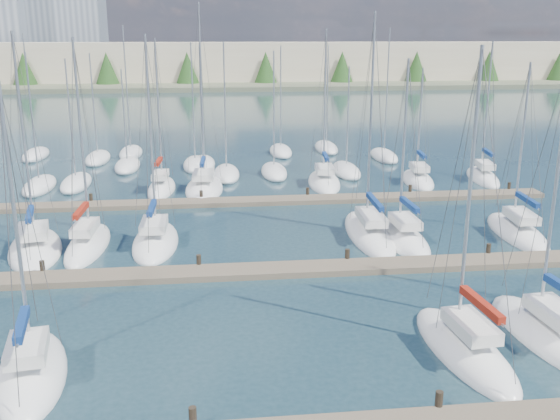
{
  "coord_description": "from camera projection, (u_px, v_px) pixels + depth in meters",
  "views": [
    {
      "loc": [
        -3.17,
        -14.32,
        12.11
      ],
      "look_at": [
        0.0,
        14.0,
        4.0
      ],
      "focal_mm": 40.0,
      "sensor_mm": 36.0,
      "label": 1
    }
  ],
  "objects": [
    {
      "name": "ground",
      "position": [
        237.0,
        138.0,
        74.69
      ],
      "size": [
        400.0,
        400.0,
        0.0
      ],
      "primitive_type": "plane",
      "color": "#233D47",
      "rests_on": "ground"
    },
    {
      "name": "dock_mid",
      "position": [
        276.0,
        270.0,
        32.61
      ],
      "size": [
        44.0,
        1.93,
        1.1
      ],
      "color": "#6B5E4C",
      "rests_on": "ground"
    },
    {
      "name": "dock_far",
      "position": [
        256.0,
        201.0,
        45.99
      ],
      "size": [
        44.0,
        1.93,
        1.1
      ],
      "color": "#6B5E4C",
      "rests_on": "ground"
    },
    {
      "name": "sailboat_d",
      "position": [
        464.0,
        349.0,
        24.41
      ],
      "size": [
        2.93,
        7.67,
        12.46
      ],
      "rotation": [
        0.0,
        0.0,
        0.08
      ],
      "color": "white",
      "rests_on": "ground"
    },
    {
      "name": "sailboat_r",
      "position": [
        483.0,
        177.0,
        53.49
      ],
      "size": [
        3.29,
        7.57,
        12.23
      ],
      "rotation": [
        0.0,
        0.0,
        -0.16
      ],
      "color": "white",
      "rests_on": "ground"
    },
    {
      "name": "sailboat_k",
      "position": [
        369.0,
        233.0,
        38.55
      ],
      "size": [
        2.89,
        9.43,
        14.08
      ],
      "rotation": [
        0.0,
        0.0,
        -0.04
      ],
      "color": "white",
      "rests_on": "ground"
    },
    {
      "name": "sailboat_p",
      "position": [
        324.0,
        182.0,
        51.84
      ],
      "size": [
        3.27,
        7.95,
        13.22
      ],
      "rotation": [
        0.0,
        0.0,
        -0.09
      ],
      "color": "white",
      "rests_on": "ground"
    },
    {
      "name": "sailboat_l",
      "position": [
        402.0,
        238.0,
        37.65
      ],
      "size": [
        2.56,
        7.46,
        11.47
      ],
      "rotation": [
        0.0,
        0.0,
        0.02
      ],
      "color": "white",
      "rests_on": "ground"
    },
    {
      "name": "sailboat_h",
      "position": [
        35.0,
        249.0,
        35.8
      ],
      "size": [
        4.41,
        8.11,
        12.98
      ],
      "rotation": [
        0.0,
        0.0,
        0.2
      ],
      "color": "white",
      "rests_on": "ground"
    },
    {
      "name": "sailboat_j",
      "position": [
        156.0,
        241.0,
        37.0
      ],
      "size": [
        2.73,
        7.58,
        12.82
      ],
      "rotation": [
        0.0,
        0.0,
        -0.01
      ],
      "color": "white",
      "rests_on": "ground"
    },
    {
      "name": "sailboat_o",
      "position": [
        204.0,
        188.0,
        49.8
      ],
      "size": [
        3.34,
        8.24,
        15.1
      ],
      "rotation": [
        0.0,
        0.0,
        -0.05
      ],
      "color": "white",
      "rests_on": "ground"
    },
    {
      "name": "sailboat_c",
      "position": [
        31.0,
        373.0,
        22.68
      ],
      "size": [
        3.5,
        6.92,
        11.36
      ],
      "rotation": [
        0.0,
        0.0,
        0.16
      ],
      "color": "white",
      "rests_on": "ground"
    },
    {
      "name": "sailboat_i",
      "position": [
        88.0,
        244.0,
        36.45
      ],
      "size": [
        2.39,
        7.68,
        12.64
      ],
      "rotation": [
        0.0,
        0.0,
        -0.03
      ],
      "color": "white",
      "rests_on": "ground"
    },
    {
      "name": "sailboat_q",
      "position": [
        418.0,
        180.0,
        52.52
      ],
      "size": [
        3.2,
        6.99,
        10.14
      ],
      "rotation": [
        0.0,
        0.0,
        -0.13
      ],
      "color": "white",
      "rests_on": "ground"
    },
    {
      "name": "sailboat_e",
      "position": [
        547.0,
        334.0,
        25.61
      ],
      "size": [
        2.96,
        7.9,
        12.49
      ],
      "rotation": [
        0.0,
        0.0,
        0.06
      ],
      "color": "white",
      "rests_on": "ground"
    },
    {
      "name": "sailboat_n",
      "position": [
        162.0,
        188.0,
        49.68
      ],
      "size": [
        2.43,
        6.88,
        12.5
      ],
      "rotation": [
        0.0,
        0.0,
        -0.06
      ],
      "color": "white",
      "rests_on": "ground"
    },
    {
      "name": "sailboat_m",
      "position": [
        517.0,
        232.0,
        38.76
      ],
      "size": [
        3.11,
        8.11,
        11.22
      ],
      "rotation": [
        0.0,
        0.0,
        -0.08
      ],
      "color": "white",
      "rests_on": "ground"
    },
    {
      "name": "distant_boats",
      "position": [
        199.0,
        163.0,
        58.63
      ],
      "size": [
        36.93,
        20.75,
        13.3
      ],
      "color": "#9EA0A5",
      "rests_on": "ground"
    },
    {
      "name": "shoreline",
      "position": [
        168.0,
        52.0,
        157.04
      ],
      "size": [
        400.0,
        60.0,
        38.0
      ],
      "color": "#666B51",
      "rests_on": "ground"
    }
  ]
}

